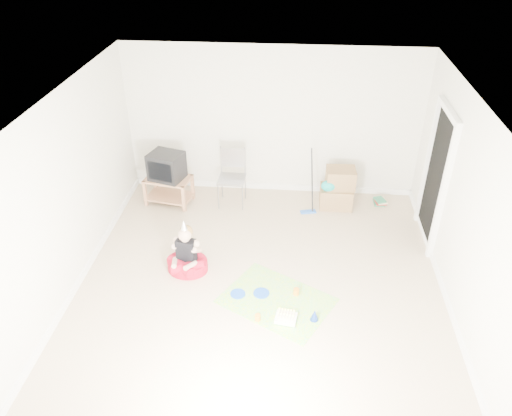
# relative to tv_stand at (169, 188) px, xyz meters

# --- Properties ---
(ground) EXTENTS (5.00, 5.00, 0.00)m
(ground) POSITION_rel_tv_stand_xyz_m (1.74, -1.88, -0.28)
(ground) COLOR #CCB392
(ground) RESTS_ON ground
(doorway_recess) EXTENTS (0.02, 0.90, 2.05)m
(doorway_recess) POSITION_rel_tv_stand_xyz_m (4.22, -0.68, 0.74)
(doorway_recess) COLOR black
(doorway_recess) RESTS_ON ground
(tv_stand) EXTENTS (0.84, 0.60, 0.48)m
(tv_stand) POSITION_rel_tv_stand_xyz_m (0.00, 0.00, 0.00)
(tv_stand) COLOR #A66E4B
(tv_stand) RESTS_ON ground
(crt_tv) EXTENTS (0.64, 0.58, 0.46)m
(crt_tv) POSITION_rel_tv_stand_xyz_m (-0.00, -0.00, 0.43)
(crt_tv) COLOR black
(crt_tv) RESTS_ON tv_stand
(folding_chair) EXTENTS (0.46, 0.44, 1.00)m
(folding_chair) POSITION_rel_tv_stand_xyz_m (1.09, 0.04, 0.20)
(folding_chair) COLOR gray
(folding_chair) RESTS_ON ground
(cardboard_boxes) EXTENTS (0.57, 0.44, 0.70)m
(cardboard_boxes) POSITION_rel_tv_stand_xyz_m (2.88, 0.13, 0.05)
(cardboard_boxes) COLOR olive
(cardboard_boxes) RESTS_ON ground
(floor_mop) EXTENTS (0.28, 0.35, 1.05)m
(floor_mop) POSITION_rel_tv_stand_xyz_m (2.41, -0.13, -0.02)
(floor_mop) COLOR blue
(floor_mop) RESTS_ON ground
(book_pile) EXTENTS (0.22, 0.25, 0.10)m
(book_pile) POSITION_rel_tv_stand_xyz_m (3.65, 0.27, -0.23)
(book_pile) COLOR #297D54
(book_pile) RESTS_ON ground
(seated_woman) EXTENTS (0.69, 0.69, 0.84)m
(seated_woman) POSITION_rel_tv_stand_xyz_m (0.68, -1.79, -0.10)
(seated_woman) COLOR #B41027
(seated_woman) RESTS_ON ground
(party_mat) EXTENTS (1.68, 1.54, 0.01)m
(party_mat) POSITION_rel_tv_stand_xyz_m (1.98, -2.34, -0.28)
(party_mat) COLOR #F43385
(party_mat) RESTS_ON ground
(birthday_cake) EXTENTS (0.29, 0.25, 0.13)m
(birthday_cake) POSITION_rel_tv_stand_xyz_m (2.12, -2.69, -0.24)
(birthday_cake) COLOR white
(birthday_cake) RESTS_ON party_mat
(blue_plate_near) EXTENTS (0.31, 0.31, 0.01)m
(blue_plate_near) POSITION_rel_tv_stand_xyz_m (1.77, -2.22, -0.27)
(blue_plate_near) COLOR #1649B6
(blue_plate_near) RESTS_ON party_mat
(blue_plate_far) EXTENTS (0.27, 0.27, 0.01)m
(blue_plate_far) POSITION_rel_tv_stand_xyz_m (1.46, -2.26, -0.27)
(blue_plate_far) COLOR #1649B6
(blue_plate_far) RESTS_ON party_mat
(orange_cup_near) EXTENTS (0.11, 0.11, 0.09)m
(orange_cup_near) POSITION_rel_tv_stand_xyz_m (2.24, -2.19, -0.23)
(orange_cup_near) COLOR orange
(orange_cup_near) RESTS_ON party_mat
(orange_cup_far) EXTENTS (0.10, 0.10, 0.08)m
(orange_cup_far) POSITION_rel_tv_stand_xyz_m (1.76, -2.72, -0.23)
(orange_cup_far) COLOR orange
(orange_cup_far) RESTS_ON party_mat
(blue_party_hat) EXTENTS (0.12, 0.12, 0.16)m
(blue_party_hat) POSITION_rel_tv_stand_xyz_m (2.48, -2.65, -0.20)
(blue_party_hat) COLOR #1838AA
(blue_party_hat) RESTS_ON party_mat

